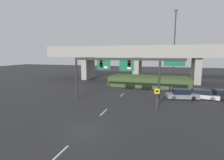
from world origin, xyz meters
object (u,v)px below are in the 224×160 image
speed_limit_sign (157,96)px  parked_sedan_far_right (224,95)px  signal_gantry (122,67)px  parked_sedan_near_right (182,94)px  highway_light_pole_near (174,46)px  parked_sedan_mid_right (201,94)px

speed_limit_sign → parked_sedan_far_right: (9.17, 7.41, -0.99)m
signal_gantry → speed_limit_sign: (4.70, -1.73, -3.22)m
parked_sedan_far_right → speed_limit_sign: bearing=-149.4°
signal_gantry → parked_sedan_far_right: size_ratio=3.05×
speed_limit_sign → parked_sedan_near_right: 6.90m
highway_light_pole_near → parked_sedan_mid_right: size_ratio=3.12×
parked_sedan_near_right → parked_sedan_mid_right: size_ratio=0.95×
signal_gantry → parked_sedan_far_right: signal_gantry is taller
highway_light_pole_near → speed_limit_sign: bearing=-97.6°
highway_light_pole_near → signal_gantry: bearing=-113.1°
speed_limit_sign → parked_sedan_far_right: bearing=38.9°
parked_sedan_near_right → parked_sedan_far_right: parked_sedan_near_right is taller
signal_gantry → parked_sedan_far_right: (13.87, 5.67, -4.21)m
parked_sedan_far_right → signal_gantry: bearing=-166.1°
speed_limit_sign → parked_sedan_far_right: size_ratio=0.52×
highway_light_pole_near → parked_sedan_far_right: bearing=-59.1°
signal_gantry → highway_light_pole_near: (7.19, 16.85, 3.25)m
parked_sedan_near_right → signal_gantry: bearing=-164.6°
speed_limit_sign → parked_sedan_mid_right: speed_limit_sign is taller
parked_sedan_mid_right → parked_sedan_near_right: bearing=-146.5°
signal_gantry → parked_sedan_near_right: signal_gantry is taller
parked_sedan_mid_right → parked_sedan_far_right: size_ratio=1.01×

